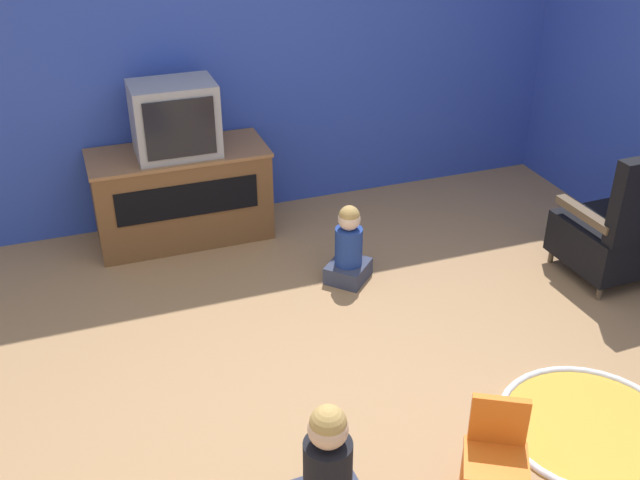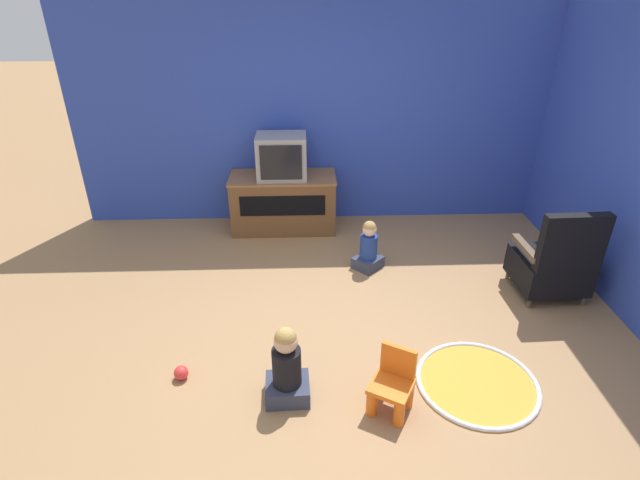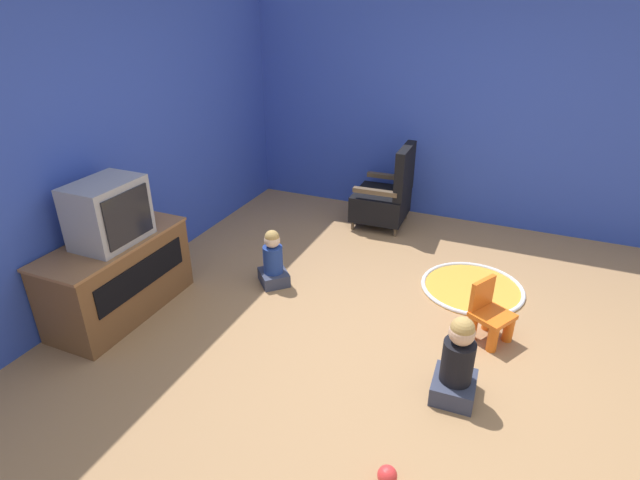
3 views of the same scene
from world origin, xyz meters
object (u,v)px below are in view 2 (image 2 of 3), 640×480
at_px(yellow_kid_chair, 392,387).
at_px(tv_cabinet, 283,202).
at_px(television, 282,157).
at_px(child_watching_left, 369,248).
at_px(toy_ball, 181,373).
at_px(child_watching_center, 287,369).
at_px(black_armchair, 554,263).

bearing_deg(yellow_kid_chair, tv_cabinet, 135.79).
xyz_separation_m(tv_cabinet, television, (0.00, -0.04, 0.57)).
distance_m(child_watching_left, toy_ball, 2.26).
distance_m(tv_cabinet, yellow_kid_chair, 2.99).
distance_m(television, child_watching_center, 2.77).
xyz_separation_m(child_watching_left, toy_ball, (-1.62, -1.57, -0.18)).
height_order(tv_cabinet, child_watching_left, tv_cabinet).
distance_m(tv_cabinet, television, 0.57).
height_order(yellow_kid_chair, child_watching_center, child_watching_center).
bearing_deg(yellow_kid_chair, toy_ball, -162.89).
relative_size(television, yellow_kid_chair, 1.15).
relative_size(child_watching_left, toy_ball, 4.85).
xyz_separation_m(television, yellow_kid_chair, (0.83, -2.83, -0.72)).
bearing_deg(black_armchair, yellow_kid_chair, 36.08).
bearing_deg(child_watching_center, yellow_kid_chair, -11.96).
bearing_deg(television, tv_cabinet, 90.00).
distance_m(television, black_armchair, 3.01).
relative_size(child_watching_left, child_watching_center, 0.86).
xyz_separation_m(tv_cabinet, toy_ball, (-0.72, -2.52, -0.29)).
distance_m(tv_cabinet, toy_ball, 2.64).
distance_m(yellow_kid_chair, child_watching_left, 1.91).
height_order(tv_cabinet, child_watching_center, tv_cabinet).
height_order(black_armchair, child_watching_left, black_armchair).
relative_size(television, child_watching_left, 1.04).
xyz_separation_m(yellow_kid_chair, toy_ball, (-1.55, 0.34, -0.14)).
height_order(black_armchair, child_watching_center, black_armchair).
xyz_separation_m(child_watching_center, toy_ball, (-0.82, 0.22, -0.21)).
distance_m(black_armchair, yellow_kid_chair, 2.20).
relative_size(tv_cabinet, child_watching_center, 1.97).
bearing_deg(tv_cabinet, yellow_kid_chair, -73.82).
height_order(television, toy_ball, television).
bearing_deg(child_watching_left, television, 90.16).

